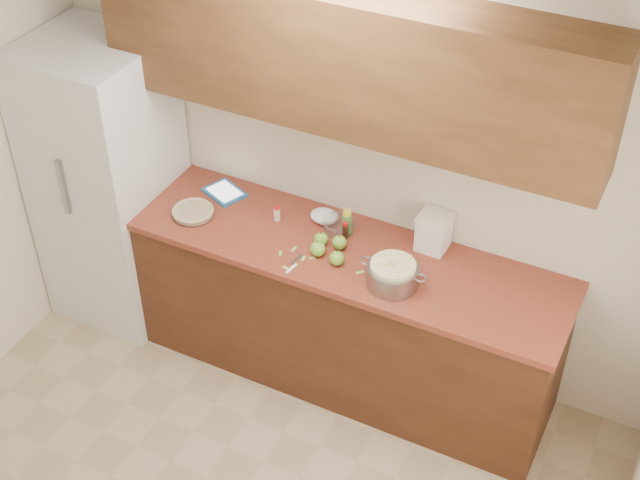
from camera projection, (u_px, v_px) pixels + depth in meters
The scene contains 24 objects.
room_shell at pixel (167, 381), 3.51m from camera, with size 3.60×3.60×3.60m.
counter_run at pixel (329, 308), 5.07m from camera, with size 2.64×0.68×0.92m.
upper_cabinets at pixel (346, 59), 4.25m from camera, with size 2.60×0.34×0.70m, color brown.
fridge at pixel (109, 183), 5.27m from camera, with size 0.70×0.70×1.80m, color silver.
pie at pixel (193, 212), 4.98m from camera, with size 0.24×0.24×0.04m.
colander at pixel (393, 274), 4.50m from camera, with size 0.36×0.27×0.13m.
flour_canister at pixel (434, 232), 4.70m from camera, with size 0.17×0.17×0.21m.
tablet at pixel (224, 192), 5.15m from camera, with size 0.28×0.25×0.02m.
paring_knife at pixel (292, 267), 4.63m from camera, with size 0.05×0.18×0.02m.
lemon_bottle at pixel (347, 222), 4.83m from camera, with size 0.05×0.05×0.14m.
cinnamon_shaker at pixel (277, 213), 4.93m from camera, with size 0.04×0.04×0.09m.
vanilla_bottle at pixel (345, 230), 4.80m from camera, with size 0.04×0.04×0.10m.
mixing_bowl at pixel (339, 225), 4.86m from camera, with size 0.18×0.18×0.07m.
paper_towel at pixel (324, 216), 4.93m from camera, with size 0.16×0.13×0.07m, color white.
apple_left at pixel (321, 239), 4.76m from camera, with size 0.08×0.08×0.09m.
apple_center at pixel (339, 242), 4.74m from camera, with size 0.08×0.08×0.09m.
apple_front at pixel (318, 249), 4.69m from camera, with size 0.08×0.08×0.10m.
apple_extra at pixel (337, 258), 4.63m from camera, with size 0.08×0.08×0.09m.
peel_a at pixel (360, 272), 4.60m from camera, with size 0.04×0.02×0.00m, color #9BC761.
peel_b at pixel (286, 268), 4.63m from camera, with size 0.04×0.02×0.00m, color #9BC761.
peel_c at pixel (312, 258), 4.70m from camera, with size 0.03×0.01×0.00m, color #9BC761.
peel_d at pixel (294, 249), 4.75m from camera, with size 0.04×0.02×0.00m, color #9BC761.
peel_e at pixel (303, 258), 4.69m from camera, with size 0.04×0.02×0.00m, color #9BC761.
peel_f at pixel (281, 253), 4.73m from camera, with size 0.04×0.02×0.00m, color #9BC761.
Camera 1 is at (1.61, -1.87, 3.93)m, focal length 50.00 mm.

